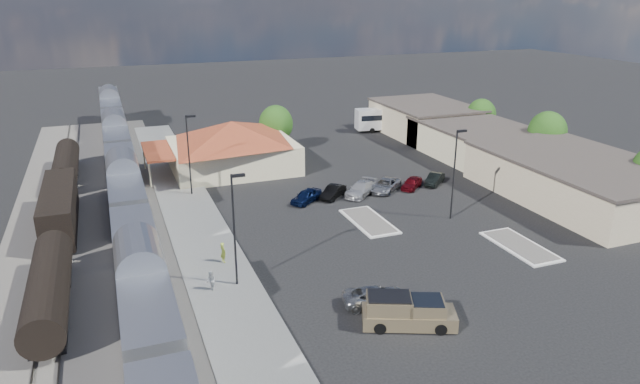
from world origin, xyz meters
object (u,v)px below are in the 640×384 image
object	(u,v)px
station_depot	(232,145)
suv	(377,297)
coach_bus	(391,118)
pickup_truck	(409,312)

from	to	relation	value
station_depot	suv	xyz separation A→B (m)	(2.28, -36.41, -2.45)
suv	coach_bus	world-z (taller)	coach_bus
pickup_truck	suv	size ratio (longest dim) A/B	1.36
suv	coach_bus	size ratio (longest dim) A/B	0.42
pickup_truck	suv	bearing A→B (deg)	38.26
station_depot	pickup_truck	xyz separation A→B (m)	(3.15, -39.51, -2.11)
station_depot	pickup_truck	world-z (taller)	station_depot
station_depot	suv	bearing A→B (deg)	-86.42
station_depot	coach_bus	distance (m)	31.00
suv	coach_bus	xyz separation A→B (m)	(26.28, 48.41, 1.42)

